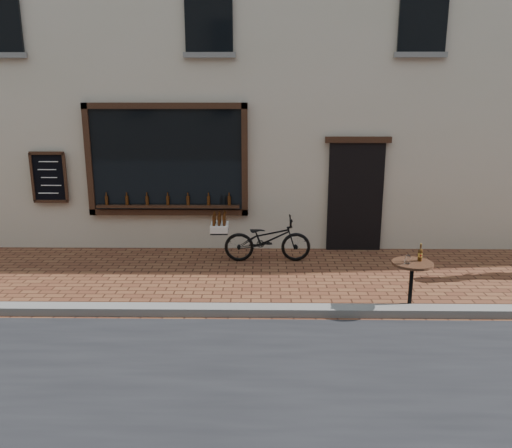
{
  "coord_description": "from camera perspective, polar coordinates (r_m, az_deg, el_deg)",
  "views": [
    {
      "loc": [
        0.02,
        -6.51,
        3.03
      ],
      "look_at": [
        -0.08,
        1.2,
        1.1
      ],
      "focal_mm": 35.0,
      "sensor_mm": 36.0,
      "label": 1
    }
  ],
  "objects": [
    {
      "name": "ground",
      "position": [
        7.18,
        0.54,
        -10.91
      ],
      "size": [
        90.0,
        90.0,
        0.0
      ],
      "primitive_type": "plane",
      "color": "#5A2F1D",
      "rests_on": "ground"
    },
    {
      "name": "bistro_table",
      "position": [
        7.61,
        17.37,
        -5.72
      ],
      "size": [
        0.59,
        0.59,
        1.01
      ],
      "color": "black",
      "rests_on": "ground"
    },
    {
      "name": "kerb",
      "position": [
        7.33,
        0.55,
        -9.83
      ],
      "size": [
        90.0,
        0.25,
        0.12
      ],
      "primitive_type": "cube",
      "color": "slate",
      "rests_on": "ground"
    },
    {
      "name": "shop_building",
      "position": [
        13.15,
        0.74,
        22.65
      ],
      "size": [
        28.0,
        6.2,
        10.0
      ],
      "color": "beige",
      "rests_on": "ground"
    },
    {
      "name": "cargo_bicycle",
      "position": [
        9.54,
        1.12,
        -1.7
      ],
      "size": [
        1.91,
        0.62,
        0.93
      ],
      "rotation": [
        0.0,
        0.0,
        1.6
      ],
      "color": "black",
      "rests_on": "ground"
    }
  ]
}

